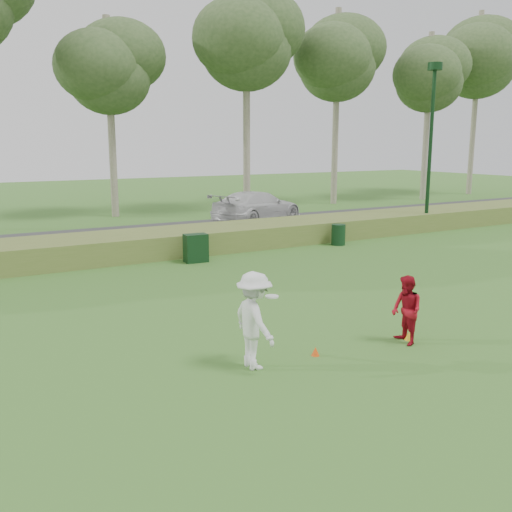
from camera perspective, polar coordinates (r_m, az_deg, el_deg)
ground at (r=13.06m, az=8.91°, el=-8.60°), size 120.00×120.00×0.00m
reed_strip at (r=23.22m, az=-9.92°, el=1.30°), size 80.00×3.00×0.90m
park_road at (r=27.97m, az=-13.44°, el=1.98°), size 80.00×6.00×0.06m
lamp_post at (r=29.95m, az=17.20°, el=13.07°), size 0.70×0.70×8.18m
tree_4 at (r=35.63m, az=-14.53°, el=17.70°), size 6.24×6.24×11.50m
tree_5 at (r=37.12m, az=-0.97°, el=20.70°), size 7.28×7.28×14.00m
tree_6 at (r=42.51m, az=8.13°, el=18.88°), size 7.02×7.02×13.50m
tree_7 at (r=47.01m, az=16.95°, el=16.86°), size 6.50×6.50×12.50m
tree_8 at (r=53.35m, az=21.34°, el=17.91°), size 8.06×8.06×15.00m
player_white at (r=11.28m, az=-0.16°, el=-6.46°), size 0.90×1.27×1.95m
player_red at (r=13.09m, az=14.82°, el=-5.27°), size 0.72×0.85×1.54m
cone_orange at (r=12.23m, az=5.96°, el=-9.46°), size 0.17×0.17×0.19m
cone_yellow at (r=13.52m, az=15.02°, el=-7.71°), size 0.19×0.19×0.21m
utility_cabinet at (r=21.43m, az=-6.04°, el=0.79°), size 0.88×0.59×1.06m
trash_bin at (r=25.16m, az=8.24°, el=2.13°), size 0.78×0.78×0.91m
car_right at (r=31.76m, az=0.13°, el=4.98°), size 6.33×4.24×1.70m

